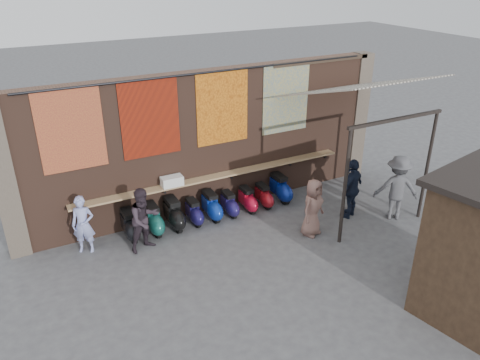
{
  "coord_description": "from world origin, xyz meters",
  "views": [
    {
      "loc": [
        -4.89,
        -8.45,
        6.6
      ],
      "look_at": [
        0.16,
        1.2,
        1.43
      ],
      "focal_mm": 35.0,
      "sensor_mm": 36.0,
      "label": 1
    }
  ],
  "objects_px": {
    "scooter_stool_0": "(130,225)",
    "scooter_stool_7": "(264,196)",
    "scooter_stool_6": "(247,200)",
    "shopper_navy": "(352,188)",
    "diner_right": "(144,220)",
    "shopper_grey": "(397,188)",
    "shelf_box": "(172,181)",
    "scooter_stool_1": "(153,219)",
    "scooter_stool_8": "(280,188)",
    "diner_left": "(83,225)",
    "scooter_stool_3": "(194,212)",
    "scooter_stool_4": "(211,206)",
    "scooter_stool_2": "(174,214)",
    "scooter_stool_5": "(229,204)",
    "shopper_tan": "(313,208)"
  },
  "relations": [
    {
      "from": "scooter_stool_0",
      "to": "scooter_stool_7",
      "type": "distance_m",
      "value": 3.94
    },
    {
      "from": "scooter_stool_6",
      "to": "shopper_navy",
      "type": "bearing_deg",
      "value": -34.11
    },
    {
      "from": "diner_right",
      "to": "shopper_navy",
      "type": "distance_m",
      "value": 5.66
    },
    {
      "from": "diner_right",
      "to": "scooter_stool_0",
      "type": "bearing_deg",
      "value": 94.38
    },
    {
      "from": "scooter_stool_6",
      "to": "shopper_grey",
      "type": "xyz_separation_m",
      "value": [
        3.43,
        -2.24,
        0.58
      ]
    },
    {
      "from": "shelf_box",
      "to": "scooter_stool_1",
      "type": "xyz_separation_m",
      "value": [
        -0.67,
        -0.27,
        -0.86
      ]
    },
    {
      "from": "scooter_stool_8",
      "to": "diner_right",
      "type": "distance_m",
      "value": 4.4
    },
    {
      "from": "diner_left",
      "to": "scooter_stool_3",
      "type": "bearing_deg",
      "value": 24.33
    },
    {
      "from": "scooter_stool_1",
      "to": "scooter_stool_4",
      "type": "height_order",
      "value": "scooter_stool_1"
    },
    {
      "from": "scooter_stool_0",
      "to": "shopper_grey",
      "type": "relative_size",
      "value": 0.44
    },
    {
      "from": "scooter_stool_7",
      "to": "scooter_stool_8",
      "type": "height_order",
      "value": "scooter_stool_8"
    },
    {
      "from": "shelf_box",
      "to": "scooter_stool_1",
      "type": "bearing_deg",
      "value": -158.3
    },
    {
      "from": "scooter_stool_4",
      "to": "shopper_navy",
      "type": "relative_size",
      "value": 0.47
    },
    {
      "from": "shelf_box",
      "to": "scooter_stool_0",
      "type": "relative_size",
      "value": 0.7
    },
    {
      "from": "scooter_stool_4",
      "to": "scooter_stool_8",
      "type": "distance_m",
      "value": 2.27
    },
    {
      "from": "scooter_stool_0",
      "to": "scooter_stool_7",
      "type": "relative_size",
      "value": 1.16
    },
    {
      "from": "scooter_stool_3",
      "to": "diner_right",
      "type": "height_order",
      "value": "diner_right"
    },
    {
      "from": "shopper_navy",
      "to": "scooter_stool_0",
      "type": "bearing_deg",
      "value": -40.11
    },
    {
      "from": "scooter_stool_2",
      "to": "scooter_stool_3",
      "type": "distance_m",
      "value": 0.57
    },
    {
      "from": "scooter_stool_5",
      "to": "diner_left",
      "type": "distance_m",
      "value": 3.97
    },
    {
      "from": "scooter_stool_5",
      "to": "diner_right",
      "type": "bearing_deg",
      "value": -167.69
    },
    {
      "from": "shopper_grey",
      "to": "shelf_box",
      "type": "bearing_deg",
      "value": 8.6
    },
    {
      "from": "scooter_stool_6",
      "to": "diner_left",
      "type": "relative_size",
      "value": 0.48
    },
    {
      "from": "diner_right",
      "to": "scooter_stool_6",
      "type": "bearing_deg",
      "value": -5.63
    },
    {
      "from": "scooter_stool_0",
      "to": "shopper_grey",
      "type": "height_order",
      "value": "shopper_grey"
    },
    {
      "from": "scooter_stool_0",
      "to": "scooter_stool_6",
      "type": "distance_m",
      "value": 3.4
    },
    {
      "from": "scooter_stool_7",
      "to": "diner_left",
      "type": "height_order",
      "value": "diner_left"
    },
    {
      "from": "scooter_stool_7",
      "to": "diner_left",
      "type": "distance_m",
      "value": 5.08
    },
    {
      "from": "scooter_stool_6",
      "to": "scooter_stool_7",
      "type": "xyz_separation_m",
      "value": [
        0.54,
        0.0,
        -0.01
      ]
    },
    {
      "from": "scooter_stool_5",
      "to": "shopper_tan",
      "type": "relative_size",
      "value": 0.46
    },
    {
      "from": "shopper_tan",
      "to": "shopper_grey",
      "type": "bearing_deg",
      "value": -29.41
    },
    {
      "from": "scooter_stool_5",
      "to": "shopper_navy",
      "type": "xyz_separation_m",
      "value": [
        2.97,
        -1.63,
        0.53
      ]
    },
    {
      "from": "diner_left",
      "to": "diner_right",
      "type": "distance_m",
      "value": 1.48
    },
    {
      "from": "scooter_stool_5",
      "to": "scooter_stool_0",
      "type": "bearing_deg",
      "value": 178.45
    },
    {
      "from": "shelf_box",
      "to": "shopper_tan",
      "type": "xyz_separation_m",
      "value": [
        2.99,
        -2.24,
        -0.47
      ]
    },
    {
      "from": "scooter_stool_0",
      "to": "scooter_stool_1",
      "type": "xyz_separation_m",
      "value": [
        0.63,
        -0.01,
        0.01
      ]
    },
    {
      "from": "scooter_stool_1",
      "to": "shelf_box",
      "type": "bearing_deg",
      "value": 21.7
    },
    {
      "from": "scooter_stool_7",
      "to": "scooter_stool_8",
      "type": "bearing_deg",
      "value": 7.97
    },
    {
      "from": "scooter_stool_0",
      "to": "shopper_tan",
      "type": "xyz_separation_m",
      "value": [
        4.29,
        -1.98,
        0.39
      ]
    },
    {
      "from": "scooter_stool_3",
      "to": "diner_right",
      "type": "relative_size",
      "value": 0.43
    },
    {
      "from": "scooter_stool_5",
      "to": "diner_right",
      "type": "height_order",
      "value": "diner_right"
    },
    {
      "from": "shopper_tan",
      "to": "scooter_stool_3",
      "type": "bearing_deg",
      "value": 121.04
    },
    {
      "from": "scooter_stool_5",
      "to": "shopper_grey",
      "type": "xyz_separation_m",
      "value": [
        4.01,
        -2.25,
        0.59
      ]
    },
    {
      "from": "scooter_stool_6",
      "to": "shopper_tan",
      "type": "distance_m",
      "value": 2.14
    },
    {
      "from": "scooter_stool_6",
      "to": "scooter_stool_8",
      "type": "bearing_deg",
      "value": 4.51
    },
    {
      "from": "shopper_tan",
      "to": "diner_left",
      "type": "bearing_deg",
      "value": 138.64
    },
    {
      "from": "shelf_box",
      "to": "diner_left",
      "type": "relative_size",
      "value": 0.38
    },
    {
      "from": "scooter_stool_7",
      "to": "scooter_stool_3",
      "type": "bearing_deg",
      "value": 179.25
    },
    {
      "from": "scooter_stool_1",
      "to": "diner_left",
      "type": "xyz_separation_m",
      "value": [
        -1.76,
        -0.03,
        0.35
      ]
    },
    {
      "from": "shelf_box",
      "to": "scooter_stool_1",
      "type": "height_order",
      "value": "shelf_box"
    }
  ]
}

